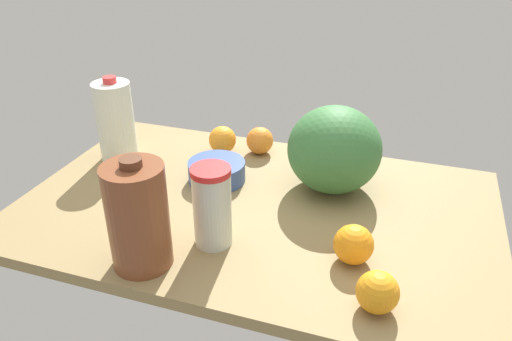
% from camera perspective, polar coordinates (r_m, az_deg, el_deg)
% --- Properties ---
extents(countertop, '(1.20, 0.76, 0.03)m').
position_cam_1_polar(countertop, '(1.29, -0.00, -4.48)').
color(countertop, olive).
rests_on(countertop, ground).
extents(mixing_bowl, '(0.16, 0.16, 0.06)m').
position_cam_1_polar(mixing_bowl, '(1.38, -4.51, -0.09)').
color(mixing_bowl, '#364F95').
rests_on(mixing_bowl, countertop).
extents(watermelon, '(0.25, 0.25, 0.23)m').
position_cam_1_polar(watermelon, '(1.32, 8.94, 2.38)').
color(watermelon, '#3A753C').
rests_on(watermelon, countertop).
extents(chocolate_milk_jug, '(0.13, 0.13, 0.25)m').
position_cam_1_polar(chocolate_milk_jug, '(1.06, -13.35, -5.13)').
color(chocolate_milk_jug, brown).
rests_on(chocolate_milk_jug, countertop).
extents(tumbler_cup, '(0.09, 0.09, 0.19)m').
position_cam_1_polar(tumbler_cup, '(1.10, -5.03, -4.10)').
color(tumbler_cup, silver).
rests_on(tumbler_cup, countertop).
extents(milk_jug, '(0.11, 0.11, 0.25)m').
position_cam_1_polar(milk_jug, '(1.52, -15.76, 5.41)').
color(milk_jug, white).
rests_on(milk_jug, countertop).
extents(orange_loose, '(0.08, 0.08, 0.08)m').
position_cam_1_polar(orange_loose, '(0.99, 13.73, -13.34)').
color(orange_loose, orange).
rests_on(orange_loose, countertop).
extents(orange_far_back, '(0.08, 0.08, 0.08)m').
position_cam_1_polar(orange_far_back, '(1.54, -3.86, 3.53)').
color(orange_far_back, orange).
rests_on(orange_far_back, countertop).
extents(orange_near_front, '(0.08, 0.08, 0.08)m').
position_cam_1_polar(orange_near_front, '(1.53, 0.44, 3.44)').
color(orange_near_front, orange).
rests_on(orange_near_front, countertop).
extents(orange_beside_bowl, '(0.09, 0.09, 0.09)m').
position_cam_1_polar(orange_beside_bowl, '(1.09, 11.09, -8.29)').
color(orange_beside_bowl, orange).
rests_on(orange_beside_bowl, countertop).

